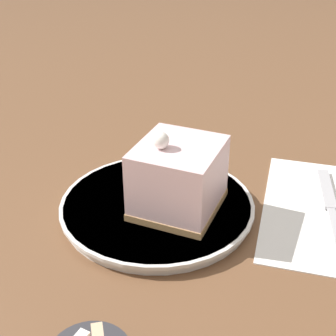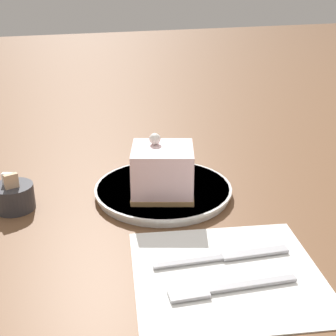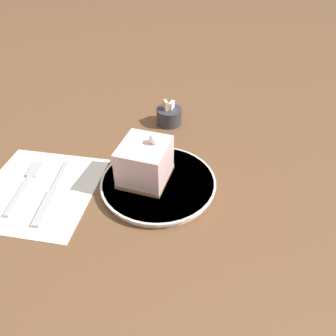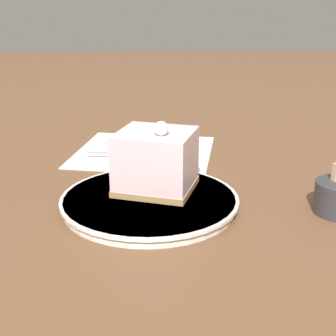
% 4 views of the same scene
% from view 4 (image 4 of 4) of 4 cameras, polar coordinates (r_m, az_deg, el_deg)
% --- Properties ---
extents(ground_plane, '(4.00, 4.00, 0.00)m').
position_cam_4_polar(ground_plane, '(0.58, -2.25, -5.41)').
color(ground_plane, brown).
extents(plate, '(0.22, 0.22, 0.01)m').
position_cam_4_polar(plate, '(0.59, -1.87, -4.04)').
color(plate, silver).
rests_on(plate, ground_plane).
extents(cake_slice, '(0.11, 0.12, 0.09)m').
position_cam_4_polar(cake_slice, '(0.59, -1.48, 0.88)').
color(cake_slice, '#AD8451').
rests_on(cake_slice, plate).
extents(napkin, '(0.25, 0.26, 0.00)m').
position_cam_4_polar(napkin, '(0.80, -2.93, 2.06)').
color(napkin, white).
rests_on(napkin, ground_plane).
extents(fork, '(0.03, 0.15, 0.00)m').
position_cam_4_polar(fork, '(0.83, -1.55, 2.89)').
color(fork, '#B2B2B7').
rests_on(fork, napkin).
extents(knife, '(0.03, 0.18, 0.00)m').
position_cam_4_polar(knife, '(0.78, -4.60, 1.67)').
color(knife, '#B2B2B7').
rests_on(knife, napkin).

